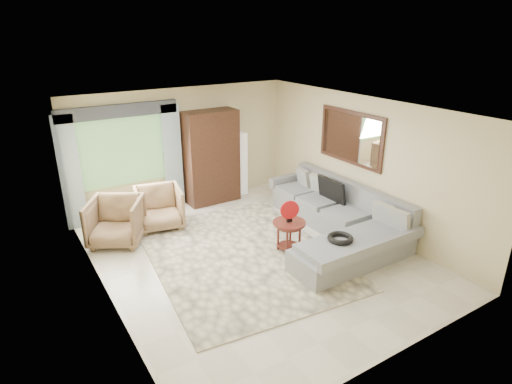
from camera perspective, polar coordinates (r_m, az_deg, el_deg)
ground at (r=7.67m, az=-0.19°, el=-8.51°), size 6.00×6.00×0.00m
area_rug at (r=7.69m, az=-2.01°, el=-8.33°), size 3.41×4.30×0.02m
sectional_sofa at (r=8.40m, az=10.86°, el=-3.96°), size 2.30×3.46×0.90m
tv_screen at (r=8.75m, az=10.02°, el=0.27°), size 0.14×0.74×0.48m
garden_hose at (r=7.22m, az=11.18°, el=-6.05°), size 0.43×0.43×0.09m
coffee_table at (r=7.69m, az=4.40°, el=-5.87°), size 0.59×0.59×0.59m
red_disc at (r=7.47m, az=4.51°, el=-2.39°), size 0.33×0.14×0.34m
armchair_left at (r=8.34m, az=-18.16°, el=-3.75°), size 1.28×1.29×0.86m
armchair_right at (r=8.77m, az=-12.78°, el=-2.07°), size 1.04×1.06×0.82m
potted_plant at (r=9.03m, az=-19.48°, el=-3.00°), size 0.52×0.45×0.57m
armoire at (r=9.71m, az=-5.99°, el=4.64°), size 1.20×0.55×2.10m
floor_lamp at (r=10.20m, az=-2.06°, el=3.81°), size 0.24×0.24×1.50m
window at (r=9.21m, az=-17.46°, el=5.11°), size 1.80×0.04×1.40m
curtain_left at (r=9.00m, az=-23.54°, el=2.27°), size 0.40×0.08×2.30m
curtain_right at (r=9.49m, az=-11.05°, el=4.61°), size 0.40×0.08×2.30m
valance at (r=8.95m, az=-17.93°, el=10.24°), size 2.40×0.12×0.26m
wall_mirror at (r=8.72m, az=12.49°, el=7.11°), size 0.05×1.70×1.05m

